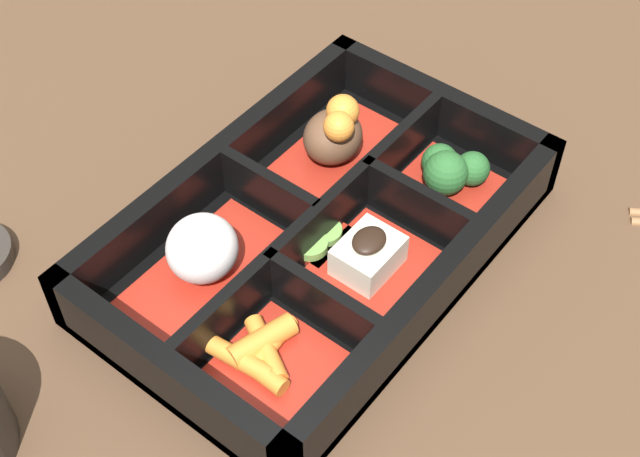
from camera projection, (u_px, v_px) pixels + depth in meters
name	position (u px, v px, depth m)	size (l,w,h in m)	color
ground_plane	(320.00, 252.00, 0.62)	(3.00, 3.00, 0.00)	#4C3523
bento_base	(320.00, 247.00, 0.61)	(0.31, 0.20, 0.01)	black
bento_rim	(322.00, 230.00, 0.60)	(0.31, 0.20, 0.05)	black
bowl_rice	(203.00, 255.00, 0.57)	(0.12, 0.06, 0.05)	maroon
bowl_stew	(334.00, 139.00, 0.64)	(0.12, 0.06, 0.06)	maroon
bowl_carrots	(266.00, 356.00, 0.54)	(0.07, 0.07, 0.02)	maroon
bowl_tofu	(369.00, 259.00, 0.58)	(0.08, 0.06, 0.04)	maroon
bowl_greens	(449.00, 173.00, 0.63)	(0.06, 0.06, 0.04)	maroon
bowl_pickles	(316.00, 240.00, 0.60)	(0.04, 0.03, 0.01)	maroon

